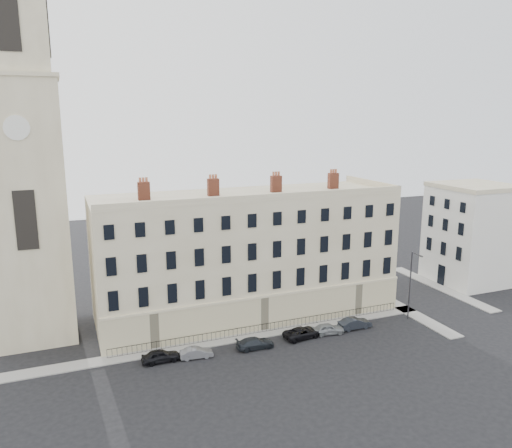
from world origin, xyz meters
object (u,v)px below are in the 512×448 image
at_px(streetlamp, 411,282).
at_px(car_d, 302,333).
at_px(car_c, 255,343).
at_px(car_a, 161,356).
at_px(car_b, 196,353).
at_px(car_f, 355,323).
at_px(car_e, 328,329).

bearing_deg(streetlamp, car_d, -179.36).
bearing_deg(car_c, car_a, 87.22).
xyz_separation_m(car_b, car_f, (18.92, 0.19, 0.10)).
relative_size(car_a, streetlamp, 0.45).
height_order(car_e, streetlamp, streetlamp).
bearing_deg(car_f, streetlamp, -89.77).
bearing_deg(car_e, car_b, 97.71).
bearing_deg(car_b, car_f, -83.37).
height_order(car_a, car_d, car_a).
relative_size(car_a, car_f, 0.96).
relative_size(car_e, streetlamp, 0.43).
bearing_deg(car_f, car_e, 93.68).
relative_size(car_b, streetlamp, 0.39).
xyz_separation_m(car_a, car_c, (9.88, -0.70, -0.05)).
distance_m(car_c, car_d, 5.82).
bearing_deg(car_f, car_b, 91.62).
distance_m(car_d, car_e, 3.15).
relative_size(car_a, car_b, 1.13).
distance_m(car_b, car_e, 15.27).
height_order(car_c, car_e, car_e).
bearing_deg(streetlamp, car_f, -179.59).
bearing_deg(car_f, car_d, 90.72).
bearing_deg(car_e, car_a, 96.24).
relative_size(car_c, car_d, 0.94).
height_order(car_b, car_d, car_d).
bearing_deg(streetlamp, car_a, -179.53).
bearing_deg(car_b, car_e, -83.86).
xyz_separation_m(car_c, car_e, (8.94, 0.25, 0.04)).
height_order(car_b, car_f, car_f).
bearing_deg(car_f, car_a, 90.31).
bearing_deg(car_e, car_f, -79.74).
distance_m(car_c, car_f, 12.59).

